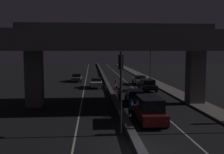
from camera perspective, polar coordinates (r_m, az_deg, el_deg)
The scene contains 17 objects.
ground_plane at distance 15.00m, azimuth 5.80°, elevation -15.76°, with size 200.00×200.00×0.00m, color black.
lane_line_left_inner at distance 49.05m, azimuth -5.75°, elevation -0.77°, with size 0.12×126.00×0.00m, color beige.
lane_line_right_inner at distance 49.42m, azimuth 2.66°, elevation -0.70°, with size 0.12×126.00×0.00m, color beige.
median_divider at distance 49.08m, azimuth -1.53°, elevation -0.51°, with size 0.54×126.00×0.39m, color #4C4C51.
sidewalk_right at distance 43.48m, azimuth 10.08°, elevation -1.55°, with size 2.25×126.00×0.16m, color slate.
elevated_overpass at distance 26.27m, azimuth 1.05°, elevation 7.17°, with size 19.93×9.08×8.22m.
traffic_light_left_of_median at distance 16.77m, azimuth 1.94°, elevation -0.40°, with size 0.30×0.49×5.45m.
street_lamp at distance 46.84m, azimuth 8.00°, elevation 4.48°, with size 2.20×0.32×7.67m.
car_dark_red_lead at distance 20.23m, azimuth 8.22°, elevation -7.06°, with size 2.01×4.34×2.00m.
car_dark_blue_second at distance 27.52m, azimuth 5.03°, elevation -4.19°, with size 2.01×4.46×1.46m.
car_black_third at distance 36.47m, azimuth 7.73°, elevation -1.66°, with size 2.01×4.51×1.61m.
car_silver_fourth at distance 43.23m, azimuth 6.02°, elevation -0.63°, with size 1.96×4.27×1.48m.
car_white_lead_oncoming at distance 39.26m, azimuth -3.47°, elevation -1.22°, with size 1.84×4.22×1.46m.
car_grey_second_oncoming at distance 47.87m, azimuth -7.67°, elevation -0.13°, with size 1.94×4.79×1.38m.
motorcycle_black_filtering_near at distance 22.12m, azimuth 4.17°, elevation -7.06°, with size 0.34×1.87×1.42m.
motorcycle_red_filtering_mid at distance 29.87m, azimuth 1.50°, elevation -3.76°, with size 0.32×1.94×1.37m.
motorcycle_white_filtering_far at distance 37.90m, azimuth 0.89°, elevation -1.68°, with size 0.32×1.89×1.49m.
Camera 1 is at (-2.55, -13.73, 5.47)m, focal length 42.00 mm.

